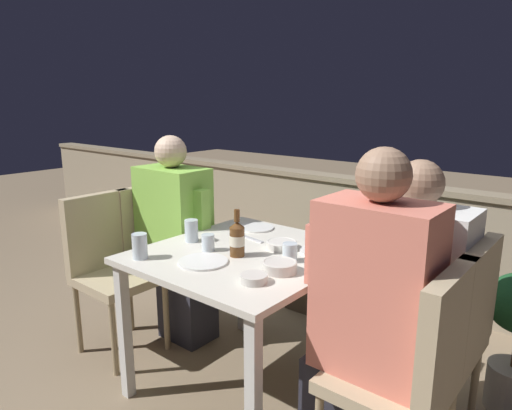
{
  "coord_description": "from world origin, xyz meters",
  "views": [
    {
      "loc": [
        1.37,
        -1.6,
        1.46
      ],
      "look_at": [
        0.0,
        0.07,
        0.95
      ],
      "focal_mm": 32.0,
      "sensor_mm": 36.0,
      "label": 1
    }
  ],
  "objects_px": {
    "person_green_blouse": "(178,239)",
    "beer_bottle": "(237,238)",
    "chair_right_far": "(449,326)",
    "chair_left_near": "(109,257)",
    "person_white_polo": "(402,301)",
    "chair_right_near": "(417,365)",
    "chair_left_far": "(158,243)",
    "person_coral_top": "(366,322)"
  },
  "relations": [
    {
      "from": "chair_left_far",
      "to": "chair_right_near",
      "type": "bearing_deg",
      "value": -9.47
    },
    {
      "from": "chair_right_near",
      "to": "chair_right_far",
      "type": "xyz_separation_m",
      "value": [
        0.0,
        0.35,
        0.0
      ]
    },
    {
      "from": "person_coral_top",
      "to": "chair_right_far",
      "type": "height_order",
      "value": "person_coral_top"
    },
    {
      "from": "chair_left_near",
      "to": "chair_right_far",
      "type": "height_order",
      "value": "same"
    },
    {
      "from": "person_white_polo",
      "to": "chair_left_near",
      "type": "bearing_deg",
      "value": -165.75
    },
    {
      "from": "chair_left_far",
      "to": "chair_right_far",
      "type": "height_order",
      "value": "same"
    },
    {
      "from": "chair_left_near",
      "to": "person_white_polo",
      "type": "bearing_deg",
      "value": 14.25
    },
    {
      "from": "chair_left_far",
      "to": "beer_bottle",
      "type": "xyz_separation_m",
      "value": [
        0.88,
        -0.22,
        0.26
      ]
    },
    {
      "from": "chair_left_near",
      "to": "person_green_blouse",
      "type": "bearing_deg",
      "value": 58.95
    },
    {
      "from": "chair_right_near",
      "to": "person_coral_top",
      "type": "xyz_separation_m",
      "value": [
        -0.2,
        -0.0,
        0.1
      ]
    },
    {
      "from": "person_white_polo",
      "to": "chair_right_near",
      "type": "bearing_deg",
      "value": -60.54
    },
    {
      "from": "chair_left_far",
      "to": "person_green_blouse",
      "type": "bearing_deg",
      "value": 0.0
    },
    {
      "from": "chair_left_near",
      "to": "person_coral_top",
      "type": "distance_m",
      "value": 1.6
    },
    {
      "from": "chair_right_far",
      "to": "beer_bottle",
      "type": "height_order",
      "value": "beer_bottle"
    },
    {
      "from": "chair_left_near",
      "to": "beer_bottle",
      "type": "bearing_deg",
      "value": 8.15
    },
    {
      "from": "person_white_polo",
      "to": "beer_bottle",
      "type": "distance_m",
      "value": 0.78
    },
    {
      "from": "chair_left_near",
      "to": "chair_left_far",
      "type": "relative_size",
      "value": 1.0
    },
    {
      "from": "person_coral_top",
      "to": "person_white_polo",
      "type": "xyz_separation_m",
      "value": [
        -0.0,
        0.35,
        -0.04
      ]
    },
    {
      "from": "person_coral_top",
      "to": "chair_right_near",
      "type": "bearing_deg",
      "value": 0.0
    },
    {
      "from": "chair_left_near",
      "to": "beer_bottle",
      "type": "height_order",
      "value": "beer_bottle"
    },
    {
      "from": "chair_left_far",
      "to": "chair_left_near",
      "type": "bearing_deg",
      "value": -91.58
    },
    {
      "from": "person_coral_top",
      "to": "chair_left_far",
      "type": "bearing_deg",
      "value": 169.38
    },
    {
      "from": "chair_right_near",
      "to": "beer_bottle",
      "type": "xyz_separation_m",
      "value": [
        -0.9,
        0.08,
        0.26
      ]
    },
    {
      "from": "person_white_polo",
      "to": "beer_bottle",
      "type": "bearing_deg",
      "value": -158.48
    },
    {
      "from": "beer_bottle",
      "to": "chair_left_near",
      "type": "bearing_deg",
      "value": -171.85
    },
    {
      "from": "chair_left_far",
      "to": "beer_bottle",
      "type": "height_order",
      "value": "beer_bottle"
    },
    {
      "from": "person_green_blouse",
      "to": "person_coral_top",
      "type": "distance_m",
      "value": 1.42
    },
    {
      "from": "person_green_blouse",
      "to": "chair_right_near",
      "type": "distance_m",
      "value": 1.61
    },
    {
      "from": "chair_left_near",
      "to": "chair_right_near",
      "type": "xyz_separation_m",
      "value": [
        1.79,
        0.05,
        0.0
      ]
    },
    {
      "from": "chair_left_far",
      "to": "chair_right_far",
      "type": "xyz_separation_m",
      "value": [
        1.78,
        0.06,
        0.0
      ]
    },
    {
      "from": "chair_right_near",
      "to": "person_coral_top",
      "type": "relative_size",
      "value": 0.71
    },
    {
      "from": "person_green_blouse",
      "to": "beer_bottle",
      "type": "xyz_separation_m",
      "value": [
        0.68,
        -0.22,
        0.19
      ]
    },
    {
      "from": "chair_left_near",
      "to": "person_green_blouse",
      "type": "distance_m",
      "value": 0.41
    },
    {
      "from": "chair_right_near",
      "to": "person_white_polo",
      "type": "relative_size",
      "value": 0.75
    },
    {
      "from": "chair_right_far",
      "to": "beer_bottle",
      "type": "bearing_deg",
      "value": -162.95
    },
    {
      "from": "chair_right_near",
      "to": "person_white_polo",
      "type": "bearing_deg",
      "value": 119.46
    },
    {
      "from": "chair_right_far",
      "to": "chair_left_far",
      "type": "bearing_deg",
      "value": -178.17
    },
    {
      "from": "person_green_blouse",
      "to": "person_white_polo",
      "type": "xyz_separation_m",
      "value": [
        1.38,
        0.06,
        -0.01
      ]
    },
    {
      "from": "person_coral_top",
      "to": "person_white_polo",
      "type": "bearing_deg",
      "value": 90.37
    },
    {
      "from": "chair_left_near",
      "to": "chair_right_far",
      "type": "xyz_separation_m",
      "value": [
        1.79,
        0.4,
        0.0
      ]
    },
    {
      "from": "chair_right_far",
      "to": "beer_bottle",
      "type": "xyz_separation_m",
      "value": [
        -0.9,
        -0.28,
        0.26
      ]
    },
    {
      "from": "chair_left_near",
      "to": "chair_right_far",
      "type": "distance_m",
      "value": 1.84
    }
  ]
}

